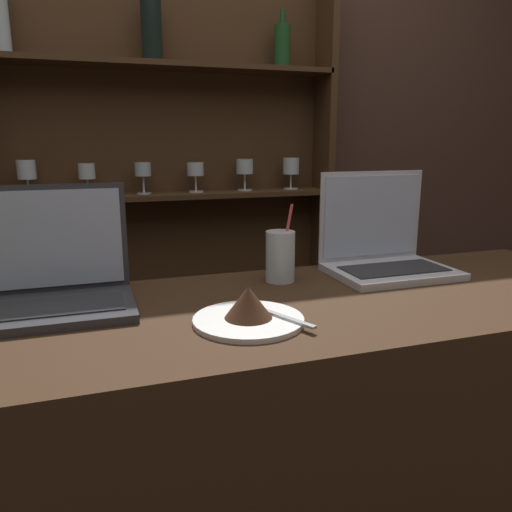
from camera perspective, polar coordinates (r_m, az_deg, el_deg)
bar_counter at (r=1.29m, az=3.37°, el=-26.04°), size 1.69×0.55×0.96m
back_wall at (r=2.16m, az=-8.59°, el=14.36°), size 7.00×0.06×2.70m
back_shelf at (r=2.09m, az=-9.95°, el=5.54°), size 1.37×0.18×1.97m
laptop_near at (r=1.09m, az=-21.81°, el=-2.68°), size 0.29×0.22×0.25m
laptop_far at (r=1.33m, az=14.33°, el=0.77°), size 0.30×0.22×0.25m
cake_plate at (r=0.94m, az=-0.85°, el=-6.26°), size 0.21×0.21×0.07m
water_glass at (r=1.20m, az=2.79°, el=-0.03°), size 0.07×0.07×0.19m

